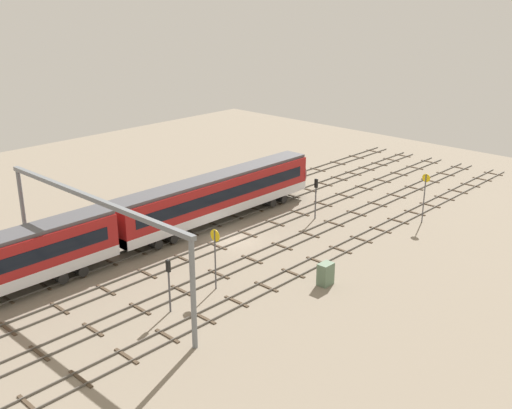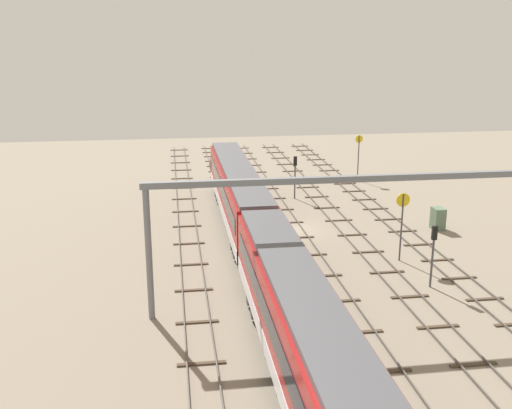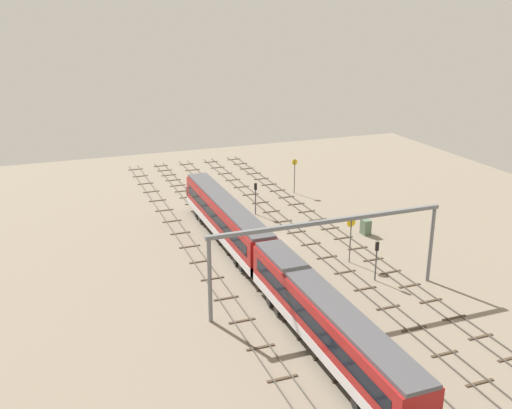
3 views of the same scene
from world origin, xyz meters
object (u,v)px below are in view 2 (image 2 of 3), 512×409
(train, at_px, (259,239))
(speed_sign_mid_trackside, at_px, (359,152))
(signal_light_trackside_departure, at_px, (295,171))
(signal_light_trackside_approach, at_px, (433,247))
(relay_cabinet, at_px, (438,219))
(overhead_gantry, at_px, (347,205))
(speed_sign_near_foreground, at_px, (402,216))

(train, distance_m, speed_sign_mid_trackside, 29.78)
(speed_sign_mid_trackside, relative_size, signal_light_trackside_departure, 1.20)
(signal_light_trackside_departure, bearing_deg, signal_light_trackside_approach, -169.45)
(signal_light_trackside_approach, distance_m, relay_cabinet, 12.56)
(speed_sign_mid_trackside, distance_m, relay_cabinet, 17.93)
(signal_light_trackside_approach, bearing_deg, speed_sign_mid_trackside, -8.50)
(overhead_gantry, xyz_separation_m, speed_sign_near_foreground, (6.63, -6.10, -2.96))
(speed_sign_near_foreground, xyz_separation_m, speed_sign_mid_trackside, (24.13, -4.53, -0.07))
(speed_sign_mid_trackside, distance_m, signal_light_trackside_approach, 29.18)
(speed_sign_mid_trackside, bearing_deg, overhead_gantry, 160.94)
(speed_sign_near_foreground, distance_m, relay_cabinet, 8.94)
(train, xyz_separation_m, speed_sign_mid_trackside, (25.78, -14.91, 0.55))
(speed_sign_near_foreground, bearing_deg, train, 99.01)
(train, xyz_separation_m, signal_light_trackside_departure, (19.24, -6.44, 0.12))
(train, relative_size, signal_light_trackside_departure, 11.95)
(speed_sign_mid_trackside, xyz_separation_m, signal_light_trackside_approach, (-28.85, 4.31, -0.51))
(relay_cabinet, bearing_deg, signal_light_trackside_approach, 153.40)
(speed_sign_mid_trackside, bearing_deg, train, 149.96)
(signal_light_trackside_approach, distance_m, signal_light_trackside_departure, 22.70)
(train, xyz_separation_m, relay_cabinet, (8.04, -16.16, -1.75))
(speed_sign_mid_trackside, relative_size, relay_cabinet, 2.77)
(speed_sign_near_foreground, relative_size, speed_sign_mid_trackside, 0.98)
(train, distance_m, overhead_gantry, 7.47)
(speed_sign_near_foreground, relative_size, relay_cabinet, 2.72)
(overhead_gantry, height_order, signal_light_trackside_departure, overhead_gantry)
(signal_light_trackside_approach, relative_size, signal_light_trackside_departure, 0.97)
(speed_sign_mid_trackside, relative_size, signal_light_trackside_approach, 1.24)
(overhead_gantry, height_order, relay_cabinet, overhead_gantry)
(relay_cabinet, bearing_deg, signal_light_trackside_departure, 40.96)
(train, bearing_deg, speed_sign_mid_trackside, -30.04)
(speed_sign_near_foreground, relative_size, signal_light_trackside_departure, 1.17)
(overhead_gantry, height_order, speed_sign_near_foreground, overhead_gantry)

